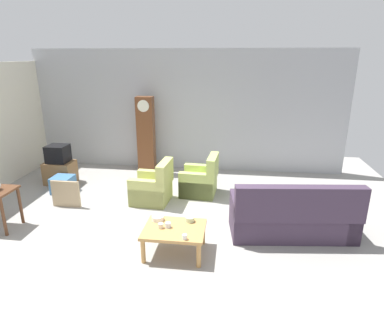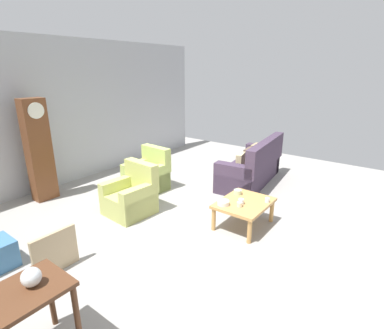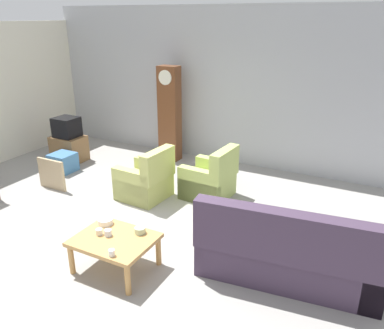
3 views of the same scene
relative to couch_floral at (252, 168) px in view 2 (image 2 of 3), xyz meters
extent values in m
plane|color=#999691|center=(-2.37, -0.10, -0.36)|extent=(10.40, 10.40, 0.00)
cube|color=#ADAFB5|center=(-2.37, 3.50, 1.24)|extent=(8.40, 0.16, 3.20)
cube|color=#423347|center=(-0.01, 0.07, -0.14)|extent=(2.18, 1.07, 0.44)
cube|color=#423347|center=(0.03, -0.29, 0.38)|extent=(2.11, 0.44, 0.60)
cube|color=#423347|center=(0.92, 0.17, -0.02)|extent=(0.33, 0.86, 0.68)
cube|color=#423347|center=(-0.93, -0.04, -0.02)|extent=(0.33, 0.86, 0.68)
cube|color=#9E8966|center=(0.46, 0.17, 0.26)|extent=(0.37, 0.15, 0.36)
cube|color=brown|center=(-0.01, 0.11, 0.26)|extent=(0.37, 0.16, 0.36)
cube|color=#C6B284|center=(-0.49, 0.06, 0.26)|extent=(0.38, 0.20, 0.36)
cube|color=#B7BC66|center=(-2.79, 1.08, -0.16)|extent=(0.81, 0.81, 0.40)
cube|color=#B7BC66|center=(-2.47, 1.06, 0.30)|extent=(0.23, 0.77, 0.52)
cube|color=#B7BC66|center=(-2.77, 1.38, -0.06)|extent=(0.77, 0.21, 0.60)
cube|color=#B7BC66|center=(-2.81, 0.78, -0.06)|extent=(0.77, 0.21, 0.60)
cube|color=#B4C766|center=(-1.82, 1.63, -0.16)|extent=(0.81, 0.81, 0.40)
cube|color=#B4C766|center=(-1.51, 1.61, 0.30)|extent=(0.23, 0.77, 0.52)
cube|color=#B4C766|center=(-1.81, 1.93, -0.06)|extent=(0.77, 0.21, 0.60)
cube|color=#B4C766|center=(-1.84, 1.33, -0.06)|extent=(0.77, 0.21, 0.60)
cube|color=tan|center=(-1.93, -0.80, 0.06)|extent=(0.96, 0.76, 0.05)
cylinder|color=tan|center=(-2.36, -1.12, -0.16)|extent=(0.07, 0.07, 0.39)
cylinder|color=tan|center=(-1.51, -1.12, -0.16)|extent=(0.07, 0.07, 0.39)
cylinder|color=tan|center=(-2.36, -0.47, -0.16)|extent=(0.07, 0.07, 0.39)
cylinder|color=tan|center=(-1.51, -0.47, -0.16)|extent=(0.07, 0.07, 0.39)
cylinder|color=#56331E|center=(-4.96, -0.66, 0.00)|extent=(0.06, 0.06, 0.71)
cylinder|color=#56331E|center=(-4.96, -0.19, 0.00)|extent=(0.06, 0.06, 0.71)
cube|color=brown|center=(-3.37, 2.97, 0.66)|extent=(0.44, 0.28, 2.03)
cylinder|color=silver|center=(-3.37, 2.82, 1.45)|extent=(0.30, 0.02, 0.30)
cube|color=tan|center=(-4.48, 0.60, -0.07)|extent=(0.60, 0.05, 0.57)
sphere|color=silver|center=(-5.19, -0.42, 0.48)|extent=(0.17, 0.17, 0.17)
cylinder|color=white|center=(-1.72, -1.11, 0.13)|extent=(0.07, 0.07, 0.08)
cylinder|color=silver|center=(-2.03, -0.79, 0.13)|extent=(0.09, 0.09, 0.08)
cylinder|color=beige|center=(-2.14, -0.82, 0.13)|extent=(0.09, 0.09, 0.08)
cylinder|color=white|center=(-2.25, -0.58, 0.12)|extent=(0.19, 0.19, 0.08)
cylinder|color=#B2C69E|center=(-1.72, -0.55, 0.13)|extent=(0.14, 0.14, 0.08)
camera|label=1|loc=(-1.06, -5.31, 2.64)|focal=30.82mm
camera|label=2|loc=(-6.07, -2.83, 2.21)|focal=27.96mm
camera|label=3|loc=(0.80, -3.96, 2.62)|focal=36.08mm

